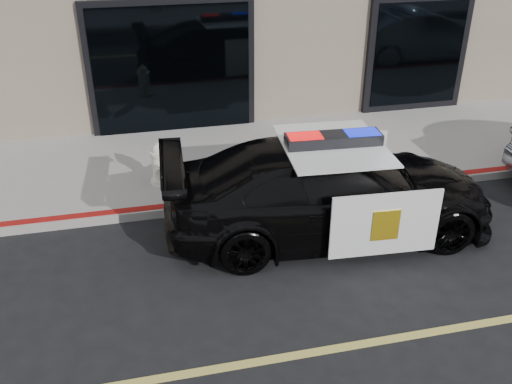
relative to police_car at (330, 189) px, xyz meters
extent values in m
plane|color=black|center=(-0.91, -2.49, -0.74)|extent=(120.00, 120.00, 0.00)
cube|color=gray|center=(-0.91, 2.76, -0.67)|extent=(60.00, 3.50, 0.15)
imported|color=black|center=(0.00, 0.00, -0.01)|extent=(2.67, 5.30, 1.46)
cube|color=white|center=(0.42, -1.08, -0.03)|extent=(1.56, 0.13, 0.98)
cube|color=white|center=(0.55, 1.02, -0.03)|extent=(1.56, 0.13, 0.98)
cube|color=white|center=(0.00, 0.00, 0.74)|extent=(1.57, 1.84, 0.02)
cube|color=gold|center=(0.42, -1.11, -0.03)|extent=(0.39, 0.04, 0.46)
cube|color=black|center=(0.00, 0.00, 0.82)|extent=(1.42, 0.45, 0.17)
cube|color=red|center=(-0.43, 0.03, 0.83)|extent=(0.51, 0.35, 0.16)
cube|color=#0C19CC|center=(0.42, -0.03, 0.83)|extent=(0.51, 0.35, 0.16)
cylinder|color=silver|center=(-2.44, 1.95, -0.55)|extent=(0.35, 0.35, 0.08)
cylinder|color=silver|center=(-2.44, 1.95, -0.27)|extent=(0.25, 0.25, 0.48)
cylinder|color=silver|center=(-2.44, 1.95, -0.01)|extent=(0.30, 0.30, 0.06)
sphere|color=silver|center=(-2.44, 1.95, 0.05)|extent=(0.22, 0.22, 0.22)
cylinder|color=silver|center=(-2.44, 1.95, 0.14)|extent=(0.07, 0.07, 0.07)
cylinder|color=silver|center=(-2.44, 2.11, -0.21)|extent=(0.13, 0.12, 0.13)
cylinder|color=silver|center=(-2.44, 1.79, -0.21)|extent=(0.13, 0.12, 0.13)
cylinder|color=silver|center=(-2.44, 1.76, -0.27)|extent=(0.16, 0.13, 0.16)
camera|label=1|loc=(-2.81, -7.17, 4.11)|focal=40.00mm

